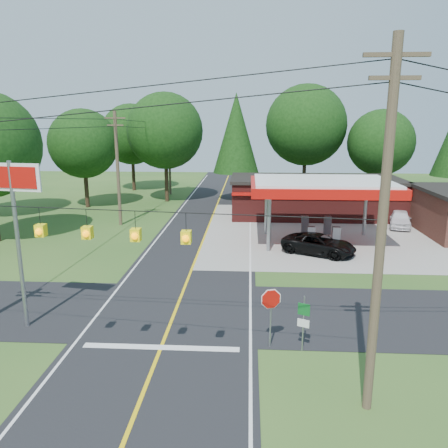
# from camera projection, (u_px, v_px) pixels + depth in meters

# --- Properties ---
(ground) EXTENTS (120.00, 120.00, 0.00)m
(ground) POSITION_uv_depth(u_px,v_px,m) (175.00, 311.00, 21.54)
(ground) COLOR #28501C
(ground) RESTS_ON ground
(main_highway) EXTENTS (8.00, 120.00, 0.02)m
(main_highway) POSITION_uv_depth(u_px,v_px,m) (175.00, 311.00, 21.53)
(main_highway) COLOR black
(main_highway) RESTS_ON ground
(cross_road) EXTENTS (70.00, 7.00, 0.02)m
(cross_road) POSITION_uv_depth(u_px,v_px,m) (175.00, 311.00, 21.53)
(cross_road) COLOR black
(cross_road) RESTS_ON ground
(lane_center_yellow) EXTENTS (0.15, 110.00, 0.00)m
(lane_center_yellow) POSITION_uv_depth(u_px,v_px,m) (175.00, 311.00, 21.53)
(lane_center_yellow) COLOR yellow
(lane_center_yellow) RESTS_ON main_highway
(gas_canopy) EXTENTS (10.60, 7.40, 4.88)m
(gas_canopy) POSITION_uv_depth(u_px,v_px,m) (322.00, 188.00, 32.68)
(gas_canopy) COLOR gray
(gas_canopy) RESTS_ON ground
(convenience_store) EXTENTS (16.40, 7.55, 3.80)m
(convenience_store) POSITION_uv_depth(u_px,v_px,m) (315.00, 197.00, 42.86)
(convenience_store) COLOR #5C1C1A
(convenience_store) RESTS_ON ground
(utility_pole_near_right) EXTENTS (1.80, 0.30, 11.50)m
(utility_pole_near_right) POSITION_uv_depth(u_px,v_px,m) (382.00, 231.00, 12.94)
(utility_pole_near_right) COLOR #473828
(utility_pole_near_right) RESTS_ON ground
(utility_pole_far_left) EXTENTS (1.80, 0.30, 10.00)m
(utility_pole_far_left) POSITION_uv_depth(u_px,v_px,m) (118.00, 167.00, 38.28)
(utility_pole_far_left) COLOR #473828
(utility_pole_far_left) RESTS_ON ground
(utility_pole_north) EXTENTS (0.30, 0.30, 9.50)m
(utility_pole_north) POSITION_uv_depth(u_px,v_px,m) (169.00, 157.00, 54.81)
(utility_pole_north) COLOR #473828
(utility_pole_north) RESTS_ON ground
(overhead_beacons) EXTENTS (17.04, 2.04, 1.03)m
(overhead_beacons) POSITION_uv_depth(u_px,v_px,m) (110.00, 213.00, 14.33)
(overhead_beacons) COLOR black
(overhead_beacons) RESTS_ON ground
(treeline_backdrop) EXTENTS (70.27, 51.59, 13.30)m
(treeline_backdrop) POSITION_uv_depth(u_px,v_px,m) (222.00, 138.00, 43.09)
(treeline_backdrop) COLOR #332316
(treeline_backdrop) RESTS_ON ground
(suv_car) EXTENTS (6.89, 6.89, 1.42)m
(suv_car) POSITION_uv_depth(u_px,v_px,m) (319.00, 244.00, 30.61)
(suv_car) COLOR black
(suv_car) RESTS_ON ground
(sedan_car) EXTENTS (5.33, 5.33, 1.47)m
(sedan_car) POSITION_uv_depth(u_px,v_px,m) (400.00, 219.00, 38.37)
(sedan_car) COLOR white
(sedan_car) RESTS_ON ground
(big_stop_sign) EXTENTS (2.78, 0.52, 7.53)m
(big_stop_sign) POSITION_uv_depth(u_px,v_px,m) (14.00, 204.00, 18.64)
(big_stop_sign) COLOR gray
(big_stop_sign) RESTS_ON ground
(octagonal_stop_sign) EXTENTS (0.86, 0.31, 2.58)m
(octagonal_stop_sign) POSITION_uv_depth(u_px,v_px,m) (271.00, 304.00, 17.68)
(octagonal_stop_sign) COLOR gray
(octagonal_stop_sign) RESTS_ON ground
(route_sign_post) EXTENTS (0.46, 0.23, 2.40)m
(route_sign_post) POSITION_uv_depth(u_px,v_px,m) (303.00, 319.00, 17.46)
(route_sign_post) COLOR gray
(route_sign_post) RESTS_ON ground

